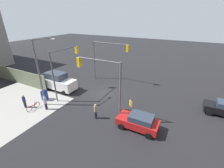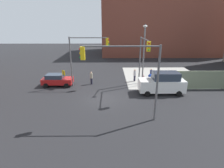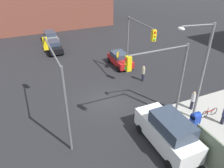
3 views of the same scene
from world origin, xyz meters
name	(u,v)px [view 3 (image 3 of 3)]	position (x,y,z in m)	size (l,w,h in m)	color
ground_plane	(106,101)	(0.00, 0.00, 0.00)	(120.00, 120.00, 0.00)	black
traffic_signal_nw_corner	(137,40)	(-2.57, 4.50, 4.61)	(5.10, 0.36, 6.50)	#59595B
traffic_signal_se_corner	(56,76)	(2.04, -4.50, 4.68)	(6.35, 0.36, 6.50)	#59595B
traffic_signal_ne_corner	(162,73)	(4.50, 2.58, 4.61)	(0.36, 5.08, 6.50)	#59595B
street_lamp_corner	(200,68)	(5.13, 5.44, 4.70)	(0.85, 2.63, 8.00)	slate
warning_sign_two_way	(118,58)	(-5.40, 3.76, 1.64)	(0.48, 0.48, 2.40)	#4C4C4C
mailbox_blue	(195,120)	(6.20, 5.00, 0.76)	(0.56, 0.64, 1.43)	navy
coupe_red	(120,59)	(-6.60, 4.63, 0.84)	(4.01, 2.02, 1.62)	#B21919
sedan_gray	(51,37)	(-18.95, -1.64, 0.84)	(4.45, 2.02, 1.62)	slate
hatchback_black	(54,47)	(-14.35, -1.99, 0.84)	(3.83, 2.02, 1.62)	black
van_white_delivery	(168,132)	(6.89, 1.80, 1.28)	(5.40, 2.32, 2.62)	white
pedestrian_crossing	(224,115)	(6.80, 7.40, 0.87)	(0.36, 0.36, 1.67)	navy
pedestrian_waiting	(193,100)	(4.20, 6.50, 0.95)	(0.36, 0.36, 1.81)	#B2B2B7
pedestrian_walking_north	(143,73)	(-2.00, 5.20, 0.94)	(0.36, 0.36, 1.80)	#9E937A
bicycle_leaning_on_fence	(209,113)	(5.60, 7.20, 0.35)	(0.05, 1.75, 0.97)	black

